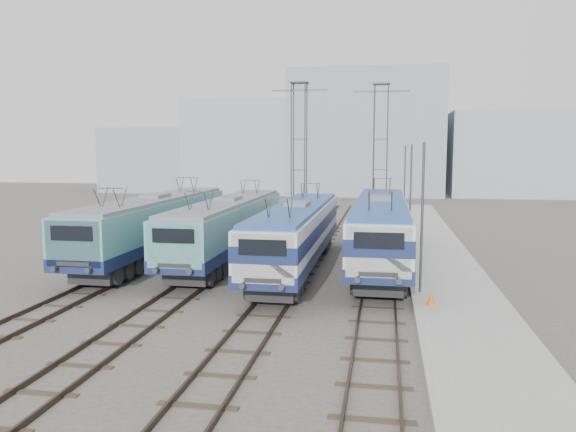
# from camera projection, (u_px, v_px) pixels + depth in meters

# --- Properties ---
(ground) EXTENTS (160.00, 160.00, 0.00)m
(ground) POSITION_uv_depth(u_px,v_px,m) (223.00, 301.00, 24.79)
(ground) COLOR #514C47
(platform) EXTENTS (4.00, 70.00, 0.30)m
(platform) POSITION_uv_depth(u_px,v_px,m) (443.00, 269.00, 30.86)
(platform) COLOR #9E9E99
(platform) RESTS_ON ground
(locomotive_far_left) EXTENTS (2.94, 18.57, 3.49)m
(locomotive_far_left) POSITION_uv_depth(u_px,v_px,m) (154.00, 222.00, 33.87)
(locomotive_far_left) COLOR navy
(locomotive_far_left) RESTS_ON ground
(locomotive_center_left) EXTENTS (2.84, 17.94, 3.38)m
(locomotive_center_left) POSITION_uv_depth(u_px,v_px,m) (228.00, 224.00, 33.45)
(locomotive_center_left) COLOR navy
(locomotive_center_left) RESTS_ON ground
(locomotive_center_right) EXTENTS (2.81, 17.76, 3.34)m
(locomotive_center_right) POSITION_uv_depth(u_px,v_px,m) (297.00, 231.00, 30.60)
(locomotive_center_right) COLOR navy
(locomotive_center_right) RESTS_ON ground
(locomotive_far_right) EXTENTS (2.97, 18.76, 3.53)m
(locomotive_far_right) POSITION_uv_depth(u_px,v_px,m) (381.00, 225.00, 31.83)
(locomotive_far_right) COLOR navy
(locomotive_far_right) RESTS_ON ground
(catenary_tower_west) EXTENTS (4.50, 1.20, 12.00)m
(catenary_tower_west) POSITION_uv_depth(u_px,v_px,m) (299.00, 150.00, 45.53)
(catenary_tower_west) COLOR #3F4247
(catenary_tower_west) RESTS_ON ground
(catenary_tower_east) EXTENTS (4.50, 1.20, 12.00)m
(catenary_tower_east) POSITION_uv_depth(u_px,v_px,m) (380.00, 150.00, 46.38)
(catenary_tower_east) COLOR #3F4247
(catenary_tower_east) RESTS_ON ground
(mast_front) EXTENTS (0.12, 0.12, 7.00)m
(mast_front) POSITION_uv_depth(u_px,v_px,m) (422.00, 221.00, 24.87)
(mast_front) COLOR #3F4247
(mast_front) RESTS_ON ground
(mast_mid) EXTENTS (0.12, 0.12, 7.00)m
(mast_mid) POSITION_uv_depth(u_px,v_px,m) (410.00, 198.00, 36.61)
(mast_mid) COLOR #3F4247
(mast_mid) RESTS_ON ground
(mast_rear) EXTENTS (0.12, 0.12, 7.00)m
(mast_rear) POSITION_uv_depth(u_px,v_px,m) (404.00, 186.00, 48.35)
(mast_rear) COLOR #3F4247
(mast_rear) RESTS_ON ground
(safety_cone) EXTENTS (0.35, 0.35, 0.57)m
(safety_cone) POSITION_uv_depth(u_px,v_px,m) (431.00, 298.00, 23.15)
(safety_cone) COLOR #FB560B
(safety_cone) RESTS_ON platform
(building_west) EXTENTS (18.00, 12.00, 14.00)m
(building_west) POSITION_uv_depth(u_px,v_px,m) (249.00, 147.00, 87.00)
(building_west) COLOR #9BA1AE
(building_west) RESTS_ON ground
(building_center) EXTENTS (22.00, 14.00, 18.00)m
(building_center) POSITION_uv_depth(u_px,v_px,m) (366.00, 134.00, 83.71)
(building_center) COLOR #8C93AA
(building_center) RESTS_ON ground
(building_east) EXTENTS (16.00, 12.00, 12.00)m
(building_east) POSITION_uv_depth(u_px,v_px,m) (506.00, 154.00, 80.66)
(building_east) COLOR #9BA1AE
(building_east) RESTS_ON ground
(building_far_west) EXTENTS (14.00, 10.00, 10.00)m
(building_far_west) POSITION_uv_depth(u_px,v_px,m) (152.00, 160.00, 89.96)
(building_far_west) COLOR #8C93AA
(building_far_west) RESTS_ON ground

